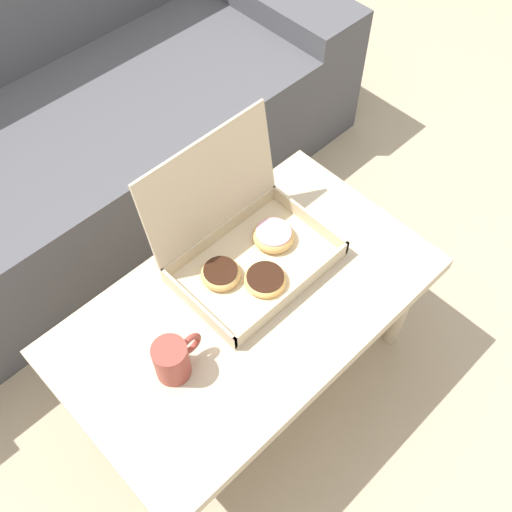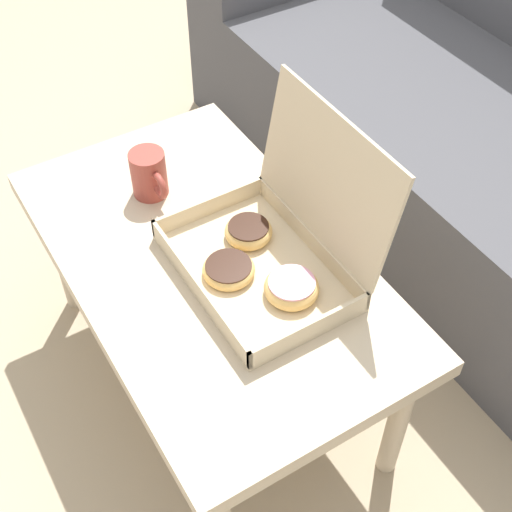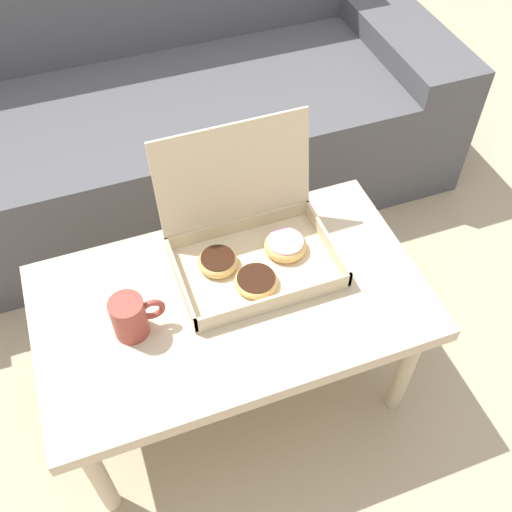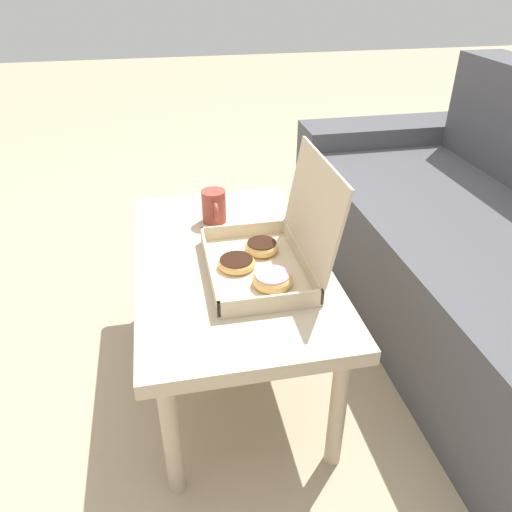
# 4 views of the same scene
# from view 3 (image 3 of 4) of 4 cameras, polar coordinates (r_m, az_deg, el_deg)

# --- Properties ---
(ground_plane) EXTENTS (12.00, 12.00, 0.00)m
(ground_plane) POSITION_cam_3_polar(r_m,az_deg,el_deg) (1.88, -3.45, -8.33)
(ground_plane) COLOR tan
(couch) EXTENTS (2.13, 0.84, 0.84)m
(couch) POSITION_cam_3_polar(r_m,az_deg,el_deg) (2.23, -10.39, 12.91)
(couch) COLOR #4C4C51
(couch) RESTS_ON ground_plane
(coffee_table) EXTENTS (0.93, 0.54, 0.44)m
(coffee_table) POSITION_cam_3_polar(r_m,az_deg,el_deg) (1.48, -2.36, -5.08)
(coffee_table) COLOR #C6B293
(coffee_table) RESTS_ON ground_plane
(pastry_box) EXTENTS (0.39, 0.32, 0.32)m
(pastry_box) POSITION_cam_3_polar(r_m,az_deg,el_deg) (1.47, -0.48, 1.36)
(pastry_box) COLOR beige
(pastry_box) RESTS_ON coffee_table
(coffee_mug) EXTENTS (0.12, 0.08, 0.11)m
(coffee_mug) POSITION_cam_3_polar(r_m,az_deg,el_deg) (1.37, -11.84, -5.70)
(coffee_mug) COLOR #993D33
(coffee_mug) RESTS_ON coffee_table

